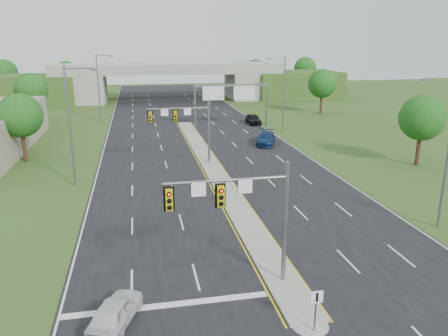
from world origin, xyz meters
name	(u,v)px	position (x,y,z in m)	size (l,w,h in m)	color
ground	(283,282)	(0.00, 0.00, 0.00)	(240.00, 240.00, 0.00)	#36491A
road	(197,144)	(0.00, 35.00, 0.01)	(24.00, 160.00, 0.02)	black
median	(212,168)	(0.00, 23.00, 0.10)	(2.00, 54.00, 0.16)	gray
median_nose	(310,324)	(0.00, -4.00, 0.10)	(2.00, 2.00, 0.16)	gray
lane_markings	(199,155)	(-0.60, 28.91, 0.02)	(23.72, 160.00, 0.01)	gold
signal_mast_near	(245,207)	(-2.26, -0.07, 4.73)	(6.62, 0.60, 7.00)	slate
signal_mast_far	(188,122)	(-2.26, 24.93, 4.73)	(6.62, 0.60, 7.00)	slate
keep_right_sign	(316,304)	(0.00, -4.53, 1.52)	(0.60, 0.13, 2.20)	slate
sign_gantry	(231,94)	(6.68, 44.92, 5.24)	(11.58, 0.44, 6.67)	slate
overpass	(169,84)	(0.00, 80.00, 3.55)	(80.00, 14.00, 8.10)	gray
lightpole_l_mid	(71,121)	(-13.30, 20.00, 6.10)	(2.85, 0.25, 11.00)	slate
lightpole_l_far	(100,84)	(-13.30, 55.00, 6.10)	(2.85, 0.25, 11.00)	slate
lightpole_r_near	(447,145)	(13.30, 5.00, 6.10)	(2.85, 0.25, 11.00)	slate
lightpole_r_far	(283,91)	(13.30, 40.00, 6.10)	(2.85, 0.25, 11.00)	slate
tree_l_near	(20,116)	(-20.00, 30.00, 5.18)	(4.80, 4.80, 7.60)	#382316
tree_l_mid	(31,89)	(-24.00, 55.00, 5.51)	(5.20, 5.20, 8.12)	#382316
tree_r_near	(422,118)	(22.00, 20.00, 5.18)	(4.80, 4.80, 7.60)	#382316
tree_r_mid	(322,84)	(26.00, 55.00, 5.51)	(5.20, 5.20, 8.12)	#382316
tree_back_a	(5,72)	(-38.00, 94.00, 5.84)	(6.00, 6.00, 8.85)	#382316
tree_back_b	(66,73)	(-24.00, 94.00, 5.51)	(5.60, 5.60, 8.32)	#382316
tree_back_c	(255,70)	(24.00, 94.00, 5.51)	(5.60, 5.60, 8.32)	#382316
tree_back_d	(305,68)	(38.00, 94.00, 5.84)	(6.00, 6.00, 8.85)	#382316
car_white	(115,311)	(-9.02, -2.00, 0.69)	(1.59, 3.94, 1.34)	silver
car_far_b	(266,138)	(8.81, 32.81, 0.80)	(2.17, 5.35, 1.55)	#0C224B
car_far_c	(253,119)	(11.00, 47.31, 0.82)	(1.89, 4.69, 1.60)	black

